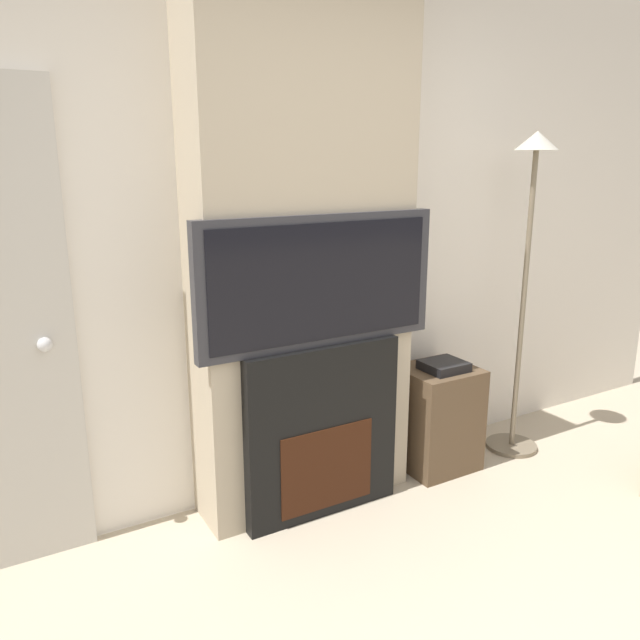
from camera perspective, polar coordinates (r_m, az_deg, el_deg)
wall_back at (r=3.11m, az=-3.29°, el=8.05°), size 6.00×0.06×2.70m
chimney_breast at (r=2.94m, az=-1.59°, el=7.69°), size 1.08×0.32×2.70m
fireplace at (r=3.06m, az=0.01°, el=-10.09°), size 0.80×0.15×0.86m
television at (r=2.83m, az=0.03°, el=3.55°), size 1.20×0.07×0.61m
floor_lamp at (r=3.69m, az=18.46°, el=6.09°), size 0.30×0.30×1.84m
media_stand at (r=3.60m, az=10.62°, el=-8.64°), size 0.40×0.37×0.63m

